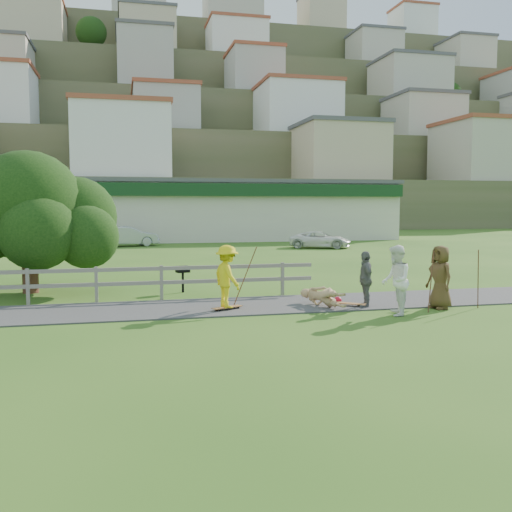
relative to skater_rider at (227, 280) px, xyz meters
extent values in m
plane|color=#2E5A19|center=(0.31, -0.93, -0.89)|extent=(260.00, 260.00, 0.00)
cube|color=#313134|center=(0.31, 0.57, -0.87)|extent=(34.00, 3.00, 0.04)
cube|color=slate|center=(-5.69, 2.37, -0.34)|extent=(0.10, 0.10, 1.10)
cube|color=slate|center=(-3.69, 2.37, -0.34)|extent=(0.10, 0.10, 1.10)
cube|color=slate|center=(-1.69, 2.37, -0.34)|extent=(0.10, 0.10, 1.10)
cube|color=slate|center=(0.31, 2.37, -0.34)|extent=(0.10, 0.10, 1.10)
cube|color=slate|center=(2.31, 2.37, -0.34)|extent=(0.10, 0.10, 1.10)
cube|color=slate|center=(-4.19, 2.37, 0.11)|extent=(15.00, 0.08, 0.12)
cube|color=slate|center=(-4.19, 2.37, -0.34)|extent=(15.00, 0.08, 0.12)
cube|color=beige|center=(4.31, 34.07, 1.51)|extent=(32.00, 10.00, 4.80)
cube|color=#14391B|center=(4.31, 28.87, 3.31)|extent=(32.00, 0.60, 1.00)
cube|color=#505055|center=(4.31, 34.07, 4.06)|extent=(32.50, 10.50, 0.30)
cube|color=#475330|center=(0.31, 54.07, 2.11)|extent=(220.00, 14.00, 6.00)
cube|color=#BDB6A6|center=(0.31, 54.07, 8.61)|extent=(10.00, 9.00, 7.00)
cube|color=#505055|center=(0.31, 54.07, 12.36)|extent=(10.40, 9.40, 0.50)
cube|color=#475330|center=(0.31, 67.07, 5.61)|extent=(220.00, 14.00, 13.00)
cube|color=#BDB6A6|center=(0.31, 67.07, 15.61)|extent=(10.00, 9.00, 7.00)
cube|color=#505055|center=(0.31, 67.07, 19.36)|extent=(10.40, 9.40, 0.50)
cube|color=#475330|center=(0.31, 80.07, 9.61)|extent=(220.00, 14.00, 21.00)
cube|color=#BDB6A6|center=(0.31, 80.07, 23.61)|extent=(10.00, 9.00, 7.00)
cube|color=#505055|center=(0.31, 80.07, 27.36)|extent=(10.40, 9.40, 0.50)
cube|color=#475330|center=(0.31, 93.07, 14.11)|extent=(220.00, 14.00, 30.00)
cube|color=#BDB6A6|center=(0.31, 93.07, 32.61)|extent=(10.00, 9.00, 7.00)
cube|color=#505055|center=(0.31, 93.07, 36.36)|extent=(10.40, 9.40, 0.50)
cube|color=#475330|center=(0.31, 107.07, 19.11)|extent=(220.00, 14.00, 40.00)
cube|color=#BDB6A6|center=(0.31, 107.07, 42.61)|extent=(10.00, 9.00, 7.00)
imported|color=yellow|center=(0.00, 0.00, 0.00)|extent=(1.00, 1.30, 1.78)
imported|color=tan|center=(2.84, -0.13, -0.57)|extent=(1.79, 1.01, 0.64)
imported|color=white|center=(4.36, -1.71, 0.07)|extent=(1.03, 1.14, 1.93)
imported|color=slate|center=(4.03, -0.44, -0.06)|extent=(0.54, 1.03, 1.67)
imported|color=#4E391F|center=(6.08, -1.07, 0.03)|extent=(0.76, 1.00, 1.85)
imported|color=#A4A8AC|center=(-2.58, 26.50, -0.16)|extent=(4.65, 2.55, 1.45)
imported|color=white|center=(10.54, 21.78, -0.30)|extent=(4.67, 3.44, 1.18)
sphere|color=#AD1226|center=(3.44, 0.22, -0.77)|extent=(0.25, 0.25, 0.25)
cylinder|color=brown|center=(0.60, 0.40, 0.07)|extent=(0.03, 0.03, 1.93)
cylinder|color=brown|center=(5.51, -1.55, -0.02)|extent=(0.03, 0.03, 1.74)
cylinder|color=brown|center=(7.21, -1.25, -0.03)|extent=(0.03, 0.03, 1.72)
camera|label=1|loc=(-2.86, -15.82, 2.13)|focal=40.00mm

